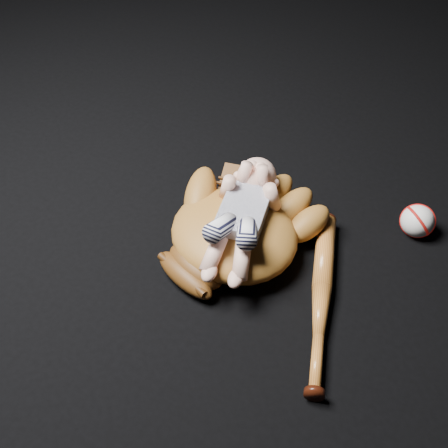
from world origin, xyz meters
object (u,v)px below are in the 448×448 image
(baseball_glove, at_px, (234,229))
(baseball, at_px, (418,221))
(baseball_bat, at_px, (321,298))
(newborn_baby, at_px, (240,217))

(baseball_glove, distance_m, baseball, 0.43)
(baseball, bearing_deg, baseball_glove, -143.09)
(baseball_glove, bearing_deg, baseball_bat, 6.82)
(baseball_bat, bearing_deg, newborn_baby, 169.76)
(baseball_bat, height_order, baseball, baseball)
(newborn_baby, xyz_separation_m, baseball, (0.32, 0.26, -0.08))
(baseball_glove, relative_size, newborn_baby, 1.21)
(newborn_baby, bearing_deg, baseball_glove, 149.04)
(baseball_glove, relative_size, baseball, 5.44)
(newborn_baby, relative_size, baseball_bat, 0.75)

